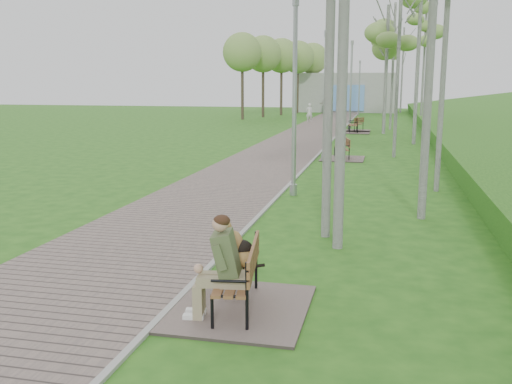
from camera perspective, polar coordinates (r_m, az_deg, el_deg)
ground at (r=11.39m, az=-1.97°, el=-4.84°), size 120.00×120.00×0.00m
walkway at (r=32.56m, az=4.78°, el=5.49°), size 3.50×67.00×0.04m
kerb at (r=32.36m, az=7.86°, el=5.40°), size 0.10×67.00×0.05m
building_north at (r=61.72m, az=9.01°, el=9.80°), size 10.00×5.20×4.00m
bench_main at (r=7.87m, az=-2.52°, el=-8.61°), size 1.89×2.09×1.64m
bench_second at (r=23.52m, az=8.56°, el=3.74°), size 1.73×1.93×1.06m
bench_third at (r=36.00m, az=9.71°, el=6.22°), size 1.95×2.17×1.20m
bench_far at (r=37.18m, az=9.95°, el=6.32°), size 1.74×1.94×1.07m
lamp_post_near at (r=15.59m, az=3.87°, el=8.66°), size 0.21×0.21×5.31m
lamp_post_second at (r=22.57m, az=6.90°, el=8.97°), size 0.19×0.19×5.02m
lamp_post_third at (r=39.00m, az=9.46°, el=10.21°), size 0.22×0.22×5.76m
lamp_post_far at (r=55.02m, az=10.29°, el=10.02°), size 0.20×0.20×5.05m
pedestrian_near at (r=45.04m, az=5.35°, el=7.89°), size 0.62×0.52×1.45m
pedestrian_far at (r=56.52m, az=6.84°, el=8.71°), size 1.05×0.89×1.93m
birch_mid_c at (r=35.65m, az=13.04°, el=15.58°), size 2.76×2.76×7.82m
birch_far_b at (r=38.96m, az=13.69°, el=15.77°), size 2.82×2.82×8.37m
birch_far_c at (r=42.42m, az=16.64°, el=16.07°), size 2.33×2.33×9.17m
birch_distant_b at (r=60.74m, az=14.54°, el=14.22°), size 2.35×2.35×8.81m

